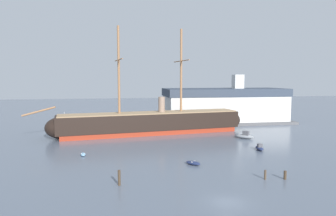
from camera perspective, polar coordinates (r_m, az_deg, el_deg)
The scene contains 11 objects.
ground_plane at distance 39.29m, azimuth 10.89°, elevation -16.76°, with size 400.00×400.00×0.00m, color slate.
tall_ship at distance 82.95m, azimuth -3.11°, elevation -2.70°, with size 58.24×13.90×28.08m.
dinghy_near_centre at distance 54.05m, azimuth 4.67°, elevation -10.07°, with size 2.76×2.86×0.66m.
dinghy_mid_left at distance 62.26m, azimuth -15.39°, elevation -8.24°, with size 1.24×2.25×0.50m.
motorboat_mid_right at distance 67.27m, azimuth 16.52°, elevation -7.05°, with size 1.81×3.38×1.35m.
motorboat_alongside_stern at distance 78.89m, azimuth 13.95°, elevation -5.02°, with size 4.55×4.33×1.86m.
sailboat_far_left at distance 90.01m, azimuth -18.60°, elevation -3.97°, with size 4.52×2.53×5.63m.
mooring_piling_nearest at distance 49.54m, azimuth 20.77°, elevation -11.50°, with size 0.41×0.41×1.29m, color #423323.
mooring_piling_left_pair at distance 44.39m, azimuth -8.98°, elevation -12.59°, with size 0.38×0.38×2.17m, color #423323.
mooring_piling_right_pair at distance 48.62m, azimuth 17.49°, elevation -11.65°, with size 0.33×0.33×1.39m, color #4C3D2D.
dockside_warehouse_right at distance 105.79m, azimuth 10.40°, elevation 0.45°, with size 43.56×18.41×16.06m.
Camera 1 is at (-13.27, -33.88, 14.80)m, focal length 33.06 mm.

